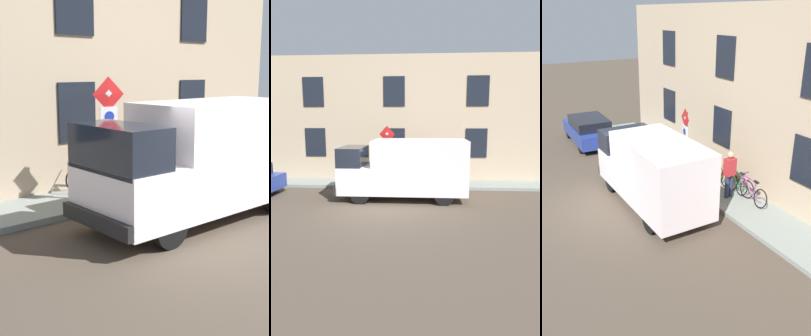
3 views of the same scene
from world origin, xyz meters
The scene contains 10 objects.
ground_plane centered at (0.00, 0.00, 0.00)m, with size 80.00×80.00×0.00m, color #4A3E33.
sidewalk_slab centered at (4.26, 0.00, 0.07)m, with size 1.80×17.53×0.14m, color gray.
building_facade centered at (5.51, 0.00, 3.30)m, with size 0.75×15.53×6.60m.
sign_post_stacked centered at (3.58, 0.18, 1.99)m, with size 0.19×0.55×2.76m.
delivery_van centered at (1.67, -0.83, 1.33)m, with size 2.01×5.33×2.50m.
bicycle_purple centered at (4.61, -2.53, 0.51)m, with size 0.46×1.72×0.89m.
bicycle_green centered at (4.61, -1.74, 0.51)m, with size 0.46×1.71×0.89m.
bicycle_orange centered at (4.61, -0.95, 0.51)m, with size 0.46×1.71×0.89m.
bicycle_red centered at (4.61, -0.16, 0.51)m, with size 0.46×1.72×0.89m.
pedestrian centered at (4.15, -1.88, 1.07)m, with size 0.42×0.29×1.72m.
Camera 1 is at (-4.85, 6.51, 3.15)m, focal length 49.50 mm.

